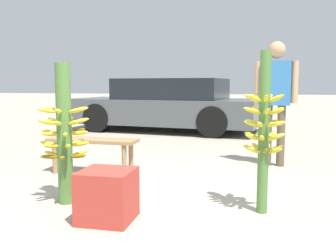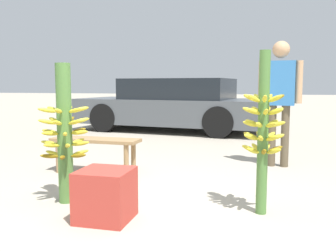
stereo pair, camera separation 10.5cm
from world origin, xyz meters
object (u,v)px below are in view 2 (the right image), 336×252
Objects in this scene: banana_stalk_center at (263,130)px; parked_car at (173,105)px; market_bench at (95,145)px; vendor_person at (280,91)px; banana_stalk_left at (65,133)px; produce_crate at (106,195)px.

banana_stalk_center is 0.30× the size of parked_car.
vendor_person is at bearing 25.22° from market_bench.
market_bench is at bearing -171.61° from parked_car.
banana_stalk_left is 1.21m from market_bench.
produce_crate is at bearing -31.65° from banana_stalk_left.
vendor_person is at bearing -139.21° from parked_car.
market_bench is 2.71× the size of produce_crate.
market_bench is 4.49m from parked_car.
produce_crate is (-1.44, -2.47, -0.81)m from vendor_person.
banana_stalk_left is at bearing -128.10° from vendor_person.
banana_stalk_left is at bearing -175.64° from banana_stalk_center.
vendor_person reaches higher than market_bench.
banana_stalk_left reaches higher than parked_car.
produce_crate is at bearing -164.30° from parked_car.
produce_crate is at bearing -60.35° from market_bench.
market_bench is at bearing 101.85° from banana_stalk_left.
parked_car is at bearing 92.63° from market_bench.
parked_car is (-2.31, 3.50, -0.40)m from vendor_person.
banana_stalk_left is 0.79m from produce_crate.
parked_car is 11.05× the size of produce_crate.
banana_stalk_center is 1.23× the size of market_bench.
vendor_person is 4.01× the size of produce_crate.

